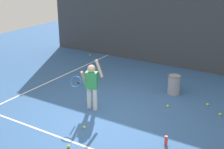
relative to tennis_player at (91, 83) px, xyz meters
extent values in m
plane|color=#335B93|center=(0.60, -0.17, -0.73)|extent=(20.00, 20.00, 0.00)
cube|color=white|center=(0.60, -1.49, -0.72)|extent=(9.00, 0.05, 0.00)
cube|color=white|center=(-2.27, 0.83, -0.72)|extent=(0.05, 9.00, 0.00)
cube|color=#383D42|center=(0.60, 4.43, 1.26)|extent=(10.93, 0.08, 3.97)
cylinder|color=slate|center=(-4.72, 4.49, 1.34)|extent=(0.09, 0.09, 4.12)
cylinder|color=slate|center=(0.60, 4.49, 1.34)|extent=(0.09, 0.09, 4.12)
cylinder|color=silver|center=(-0.09, 0.02, -0.44)|extent=(0.11, 0.11, 0.58)
cylinder|color=silver|center=(0.10, 0.02, -0.44)|extent=(0.11, 0.11, 0.58)
cube|color=green|center=(0.01, 0.02, 0.07)|extent=(0.34, 0.25, 0.44)
sphere|color=tan|center=(0.01, 0.02, 0.38)|extent=(0.20, 0.20, 0.20)
cylinder|color=tan|center=(0.18, 0.10, 0.39)|extent=(0.22, 0.13, 0.46)
cylinder|color=tan|center=(-0.16, -0.10, 0.14)|extent=(0.15, 0.30, 0.43)
cylinder|color=black|center=(-0.20, -0.23, 0.03)|extent=(0.10, 0.24, 0.15)
torus|color=#2666B2|center=(-0.13, -0.44, 0.16)|extent=(0.32, 0.24, 0.26)
cylinder|color=gray|center=(1.46, 2.06, -0.45)|extent=(0.36, 0.36, 0.55)
torus|color=#595B60|center=(1.46, 2.06, -0.18)|extent=(0.38, 0.38, 0.02)
cylinder|color=#D83F33|center=(2.29, -0.57, -0.62)|extent=(0.07, 0.07, 0.22)
sphere|color=#CCE033|center=(0.62, -1.70, -0.69)|extent=(0.07, 0.07, 0.07)
sphere|color=#CCE033|center=(2.94, 1.38, -0.69)|extent=(0.07, 0.07, 0.07)
sphere|color=#CCE033|center=(2.52, 1.78, -0.69)|extent=(0.07, 0.07, 0.07)
sphere|color=#CCE033|center=(-2.85, 3.93, -0.69)|extent=(0.07, 0.07, 0.07)
sphere|color=#CCE033|center=(0.44, -0.91, -0.69)|extent=(0.07, 0.07, 0.07)
sphere|color=#CCE033|center=(1.65, 1.13, -0.69)|extent=(0.07, 0.07, 0.07)
camera|label=1|loc=(4.16, -5.76, 2.84)|focal=48.49mm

